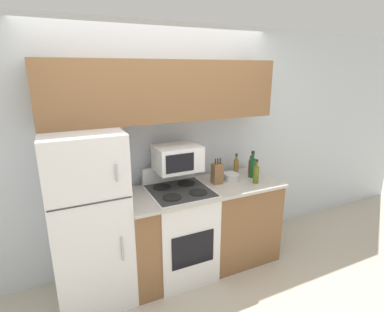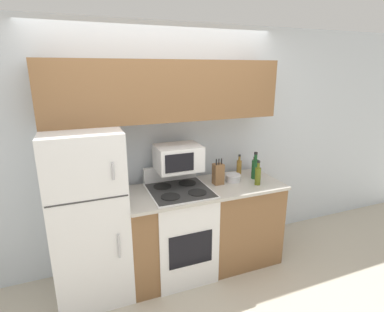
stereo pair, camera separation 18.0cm
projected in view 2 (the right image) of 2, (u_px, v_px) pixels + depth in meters
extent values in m
plane|color=beige|center=(186.00, 289.00, 2.96)|extent=(12.00, 12.00, 0.00)
cube|color=silver|center=(162.00, 148.00, 3.24)|extent=(8.00, 0.05, 2.55)
cube|color=brown|center=(204.00, 228.00, 3.22)|extent=(1.64, 0.62, 0.90)
cube|color=#BCB7AD|center=(205.00, 188.00, 3.08)|extent=(1.64, 0.66, 0.03)
cube|color=white|center=(89.00, 215.00, 2.75)|extent=(0.65, 0.68, 1.61)
cube|color=#383838|center=(88.00, 201.00, 2.36)|extent=(0.63, 0.01, 0.01)
cylinder|color=#B7B7BC|center=(113.00, 171.00, 2.36)|extent=(0.02, 0.02, 0.14)
cylinder|color=#B7B7BC|center=(119.00, 246.00, 2.55)|extent=(0.02, 0.02, 0.22)
cube|color=brown|center=(166.00, 91.00, 2.89)|extent=(2.29, 0.35, 0.57)
cube|color=white|center=(180.00, 232.00, 3.11)|extent=(0.60, 0.62, 0.94)
cube|color=black|center=(191.00, 250.00, 2.83)|extent=(0.43, 0.01, 0.34)
cube|color=#2D2D2D|center=(179.00, 190.00, 2.98)|extent=(0.58, 0.60, 0.01)
cube|color=white|center=(170.00, 173.00, 3.22)|extent=(0.58, 0.06, 0.16)
cylinder|color=black|center=(171.00, 197.00, 2.80)|extent=(0.18, 0.18, 0.01)
cylinder|color=black|center=(197.00, 192.00, 2.90)|extent=(0.18, 0.18, 0.01)
cylinder|color=black|center=(162.00, 186.00, 3.05)|extent=(0.18, 0.18, 0.01)
cylinder|color=black|center=(187.00, 183.00, 3.14)|extent=(0.18, 0.18, 0.01)
cube|color=white|center=(178.00, 158.00, 3.03)|extent=(0.45, 0.34, 0.25)
cube|color=black|center=(180.00, 163.00, 2.85)|extent=(0.29, 0.01, 0.18)
cube|color=brown|center=(218.00, 174.00, 3.12)|extent=(0.10, 0.09, 0.22)
cylinder|color=black|center=(216.00, 162.00, 3.07)|extent=(0.01, 0.01, 0.06)
cylinder|color=black|center=(219.00, 162.00, 3.08)|extent=(0.01, 0.01, 0.06)
cylinder|color=black|center=(221.00, 161.00, 3.09)|extent=(0.01, 0.01, 0.06)
cylinder|color=silver|center=(233.00, 178.00, 3.22)|extent=(0.16, 0.16, 0.07)
torus|color=silver|center=(233.00, 175.00, 3.21)|extent=(0.17, 0.17, 0.01)
cylinder|color=#194C23|center=(255.00, 169.00, 3.28)|extent=(0.08, 0.08, 0.21)
cylinder|color=#194C23|center=(256.00, 157.00, 3.24)|extent=(0.03, 0.03, 0.07)
cylinder|color=black|center=(256.00, 153.00, 3.23)|extent=(0.04, 0.04, 0.02)
cylinder|color=red|center=(254.00, 168.00, 3.44)|extent=(0.05, 0.05, 0.14)
cylinder|color=red|center=(254.00, 160.00, 3.41)|extent=(0.02, 0.02, 0.04)
cylinder|color=black|center=(254.00, 158.00, 3.41)|extent=(0.02, 0.03, 0.02)
cylinder|color=#5B6619|center=(258.00, 176.00, 3.11)|extent=(0.06, 0.06, 0.18)
cylinder|color=#5B6619|center=(259.00, 165.00, 3.08)|extent=(0.03, 0.03, 0.06)
cylinder|color=black|center=(259.00, 162.00, 3.07)|extent=(0.03, 0.03, 0.02)
cylinder|color=olive|center=(239.00, 168.00, 3.40)|extent=(0.06, 0.06, 0.17)
cylinder|color=olive|center=(239.00, 159.00, 3.37)|extent=(0.03, 0.03, 0.05)
cylinder|color=black|center=(240.00, 156.00, 3.36)|extent=(0.03, 0.03, 0.02)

